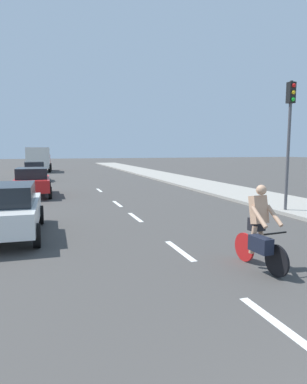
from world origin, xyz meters
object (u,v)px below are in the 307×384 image
at_px(parked_car_silver, 34,171).
at_px(traffic_signal, 290,123).
at_px(cyclist, 260,231).
at_px(parked_car_white, 5,209).
at_px(parked_car_red, 32,181).
at_px(delivery_truck, 39,159).

bearing_deg(parked_car_silver, traffic_signal, -63.91).
distance_m(cyclist, parked_car_silver, 24.05).
relative_size(parked_car_white, parked_car_silver, 1.09).
bearing_deg(cyclist, parked_car_silver, -81.83).
bearing_deg(parked_car_silver, parked_car_white, -93.57).
relative_size(cyclist, parked_car_red, 0.43).
bearing_deg(parked_car_silver, parked_car_red, -91.71).
relative_size(parked_car_silver, traffic_signal, 0.77).
bearing_deg(delivery_truck, parked_car_red, -87.82).
bearing_deg(cyclist, parked_car_white, -44.47).
bearing_deg(cyclist, parked_car_red, -74.14).
bearing_deg(parked_car_silver, delivery_truck, 86.28).
distance_m(parked_car_red, parked_car_silver, 9.85).
height_order(cyclist, delivery_truck, delivery_truck).
bearing_deg(traffic_signal, parked_car_red, 139.57).
xyz_separation_m(parked_car_silver, traffic_signal, (10.10, -18.29, 2.77)).
distance_m(parked_car_silver, traffic_signal, 21.08).
xyz_separation_m(cyclist, parked_car_red, (-5.01, 13.63, 0.01)).
distance_m(parked_car_silver, delivery_truck, 11.94).
distance_m(parked_car_white, delivery_truck, 30.82).
bearing_deg(delivery_truck, traffic_signal, -69.66).
bearing_deg(delivery_truck, parked_car_white, -88.64).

